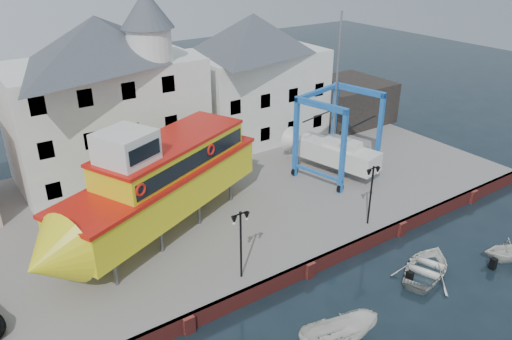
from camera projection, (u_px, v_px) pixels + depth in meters
ground at (309, 277)px, 29.54m from camera, size 140.00×140.00×0.00m
hardstanding at (215, 197)px, 37.51m from camera, size 44.00×22.00×1.00m
quay_wall at (308, 269)px, 29.41m from camera, size 44.00×0.47×1.00m
building_white_main at (106, 96)px, 37.59m from camera, size 14.00×8.30×14.00m
building_white_right at (254, 77)px, 45.47m from camera, size 12.00×8.00×11.20m
shed_dark at (346, 101)px, 50.66m from camera, size 8.00×7.00×4.00m
lamp_post_left at (241, 228)px, 26.60m from camera, size 1.12×0.32×4.20m
lamp_post_right at (372, 181)px, 31.73m from camera, size 1.12×0.32×4.20m
tour_boat at (151, 185)px, 30.21m from camera, size 17.59×10.95×7.59m
travel_lift at (329, 146)px, 39.68m from camera, size 6.72×8.54×12.51m
motorboat_b at (426, 273)px, 29.88m from camera, size 5.68×4.90×0.99m
motorboat_c at (507, 260)px, 31.03m from camera, size 4.12×3.95×1.68m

